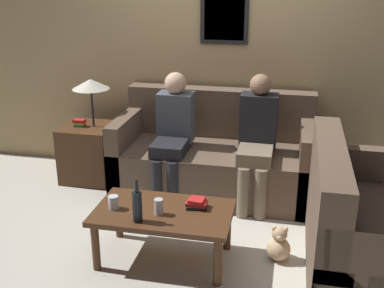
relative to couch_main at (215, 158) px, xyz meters
name	(u,v)px	position (x,y,z in m)	size (l,w,h in m)	color
ground_plane	(204,214)	(0.00, -0.55, -0.33)	(16.00, 16.00, 0.00)	beige
wall_back	(224,53)	(0.00, 0.49, 0.97)	(9.00, 0.08, 2.60)	tan
couch_main	(215,158)	(0.00, 0.00, 0.00)	(1.91, 0.93, 0.97)	brown
couch_side	(369,234)	(1.32, -1.20, 0.00)	(0.93, 1.46, 0.97)	brown
coffee_table	(163,217)	(-0.17, -1.32, 0.03)	(1.03, 0.60, 0.42)	#4C2D19
side_table_with_lamp	(90,147)	(-1.33, -0.01, 0.02)	(0.52, 0.52, 1.08)	#4C2D19
wine_bottle	(137,206)	(-0.30, -1.51, 0.21)	(0.07, 0.07, 0.32)	black
drinking_glass	(113,202)	(-0.54, -1.37, 0.14)	(0.08, 0.08, 0.10)	silver
book_stack	(197,203)	(0.07, -1.22, 0.12)	(0.17, 0.13, 0.08)	black
soda_can	(159,207)	(-0.19, -1.38, 0.14)	(0.07, 0.07, 0.12)	#BCBCC1
person_left	(173,131)	(-0.38, -0.19, 0.33)	(0.34, 0.61, 1.20)	black
person_right	(257,136)	(0.42, -0.20, 0.33)	(0.34, 0.61, 1.22)	#756651
teddy_bear	(279,245)	(0.69, -1.14, -0.21)	(0.18, 0.18, 0.29)	tan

